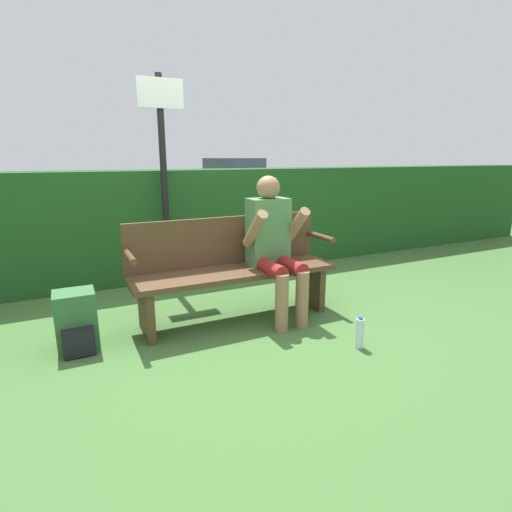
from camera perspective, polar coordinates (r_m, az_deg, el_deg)
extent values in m
plane|color=#426B33|center=(3.61, -2.87, -8.91)|extent=(40.00, 40.00, 0.00)
cube|color=#1E4C1E|center=(4.91, -10.37, 4.70)|extent=(12.00, 0.54, 1.26)
cube|color=#513823|center=(3.46, -2.96, -2.35)|extent=(1.79, 0.47, 0.05)
cube|color=#513823|center=(3.60, -4.35, 2.19)|extent=(1.79, 0.04, 0.43)
cube|color=#513823|center=(3.33, -15.42, -7.65)|extent=(0.06, 0.42, 0.41)
cube|color=#513823|center=(3.89, 7.72, -4.12)|extent=(0.06, 0.42, 0.41)
cylinder|color=#513823|center=(3.18, -17.64, 0.02)|extent=(0.05, 0.42, 0.05)
cylinder|color=#513823|center=(3.82, 9.15, 2.79)|extent=(0.05, 0.42, 0.05)
cube|color=#4C7F4C|center=(3.57, 1.72, 3.47)|extent=(0.36, 0.22, 0.60)
sphere|color=#997051|center=(3.52, 1.77, 9.74)|extent=(0.21, 0.21, 0.21)
cylinder|color=maroon|center=(3.40, 1.93, -1.70)|extent=(0.13, 0.44, 0.13)
cylinder|color=maroon|center=(3.49, 4.77, -1.31)|extent=(0.13, 0.44, 0.13)
cylinder|color=#997051|center=(3.29, 3.69, -6.70)|extent=(0.11, 0.11, 0.49)
cylinder|color=#997051|center=(3.39, 6.58, -6.16)|extent=(0.11, 0.11, 0.49)
cylinder|color=#997051|center=(3.34, -0.16, 3.83)|extent=(0.09, 0.36, 0.36)
cylinder|color=#997051|center=(3.53, 5.71, 4.32)|extent=(0.09, 0.36, 0.36)
cube|color=#336638|center=(3.31, -24.29, -8.27)|extent=(0.29, 0.25, 0.44)
cube|color=black|center=(3.20, -23.97, -11.21)|extent=(0.22, 0.09, 0.20)
cylinder|color=silver|center=(3.15, 14.57, -10.65)|extent=(0.06, 0.06, 0.23)
cylinder|color=#2D66B2|center=(3.10, 14.72, -8.55)|extent=(0.03, 0.03, 0.02)
cylinder|color=black|center=(4.41, -12.95, 9.82)|extent=(0.07, 0.07, 2.22)
cube|color=silver|center=(4.40, -13.51, 21.72)|extent=(0.46, 0.02, 0.29)
cube|color=silver|center=(15.86, -3.16, 10.78)|extent=(2.66, 4.52, 0.65)
cube|color=#333D4C|center=(15.84, -3.19, 12.87)|extent=(1.99, 2.32, 0.51)
cylinder|color=black|center=(16.52, -8.30, 10.08)|extent=(0.30, 0.63, 0.60)
cylinder|color=black|center=(17.44, -3.28, 10.41)|extent=(0.30, 0.63, 0.60)
cylinder|color=black|center=(14.31, -2.99, 9.61)|extent=(0.30, 0.63, 0.60)
cylinder|color=black|center=(15.36, 2.39, 9.93)|extent=(0.30, 0.63, 0.60)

